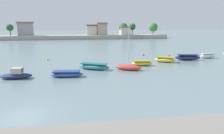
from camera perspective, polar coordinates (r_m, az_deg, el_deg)
The scene contains 15 objects.
ground_plane at distance 18.39m, azimuth -23.42°, elevation -12.62°, with size 400.00×400.00×0.00m, color slate.
moored_boat_2 at distance 30.67m, azimuth -24.99°, elevation -2.02°, with size 4.23×1.66×1.45m.
moored_boat_3 at distance 29.44m, azimuth -12.46°, elevation -1.88°, with size 4.78×2.12×0.85m.
moored_boat_4 at distance 33.32m, azimuth -5.00°, elevation 0.14°, with size 5.43×3.73×1.01m.
moored_boat_5 at distance 32.93m, azimuth 4.51°, elevation -0.02°, with size 4.46×3.36×6.89m.
moored_boat_6 at distance 36.59m, azimuth 8.26°, elevation 1.05°, with size 3.83×1.81×0.90m.
moored_boat_7 at distance 40.61m, azimuth 14.47°, elevation 1.98°, with size 4.18×3.22×1.04m.
moored_boat_8 at distance 44.29m, azimuth 20.23°, elevation 2.51°, with size 5.26×2.40×1.13m.
moored_boat_9 at distance 48.29m, azimuth 25.02°, elevation 2.82°, with size 3.55×1.26×1.08m.
mooring_buoy_0 at distance 47.93m, azimuth 8.71°, elevation 3.38°, with size 0.40×0.40×0.40m, color red.
mooring_buoy_1 at distance 43.57m, azimuth -17.43°, elevation 2.11°, with size 0.43×0.43×0.43m, color yellow.
mooring_buoy_2 at distance 33.92m, azimuth -24.49°, elevation -1.20°, with size 0.41×0.41×0.41m, color red.
mooring_buoy_3 at distance 48.58m, azimuth 15.53°, elevation 3.19°, with size 0.40×0.40×0.40m, color orange.
mooring_buoy_4 at distance 56.17m, azimuth 28.61°, elevation 3.32°, with size 0.43×0.43×0.43m, color white.
distant_shoreline at distance 98.10m, azimuth -9.32°, elevation 8.87°, with size 90.56×9.37×7.85m.
Camera 1 is at (4.77, -16.15, 7.39)m, focal length 33.01 mm.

